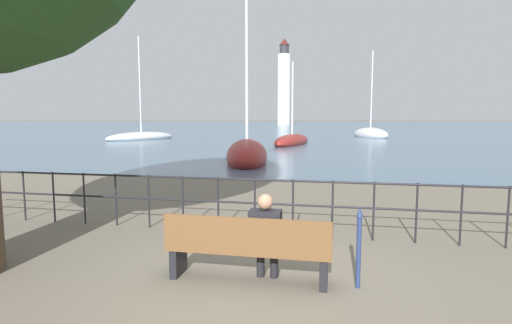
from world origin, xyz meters
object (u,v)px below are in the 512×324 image
seated_person_left (266,233)px  sailboat_2 (247,155)px  closed_umbrella (359,243)px  sailboat_0 (370,134)px  sailboat_4 (141,137)px  harbor_lighthouse (284,85)px  sailboat_1 (292,141)px  park_bench (247,249)px

seated_person_left → sailboat_2: (-3.40, 13.83, -0.28)m
closed_umbrella → sailboat_2: size_ratio=0.11×
seated_person_left → sailboat_0: (4.57, 42.06, -0.30)m
sailboat_2 → sailboat_4: bearing=118.5°
sailboat_2 → harbor_lighthouse: bearing=85.8°
sailboat_0 → sailboat_4: 25.15m
sailboat_2 → seated_person_left: bearing=-87.0°
sailboat_0 → sailboat_1: (-7.38, -13.89, -0.09)m
park_bench → closed_umbrella: closed_umbrella is taller
closed_umbrella → sailboat_4: (-19.88, 32.48, -0.31)m
sailboat_0 → sailboat_2: (-7.97, -28.23, 0.01)m
sailboat_1 → harbor_lighthouse: size_ratio=0.31×
park_bench → sailboat_1: (-2.58, 28.25, -0.18)m
harbor_lighthouse → sailboat_1: bearing=-82.0°
seated_person_left → closed_umbrella: size_ratio=1.12×
sailboat_2 → closed_umbrella: bearing=-82.5°
sailboat_1 → sailboat_4: sailboat_4 is taller
seated_person_left → sailboat_0: size_ratio=0.12×
sailboat_0 → closed_umbrella: bearing=-119.5°
sailboat_2 → sailboat_4: sailboat_4 is taller
seated_person_left → sailboat_0: bearing=83.8°
seated_person_left → sailboat_1: sailboat_1 is taller
seated_person_left → harbor_lighthouse: harbor_lighthouse is taller
park_bench → sailboat_2: bearing=102.9°
park_bench → sailboat_1: bearing=95.2°
seated_person_left → sailboat_4: sailboat_4 is taller
closed_umbrella → sailboat_1: bearing=98.1°
sailboat_0 → harbor_lighthouse: bearing=79.6°
sailboat_1 → sailboat_4: bearing=172.7°
seated_person_left → sailboat_1: bearing=95.7°
park_bench → seated_person_left: 0.32m
park_bench → closed_umbrella: (1.42, 0.11, 0.14)m
harbor_lighthouse → sailboat_4: bearing=-91.8°
park_bench → sailboat_1: size_ratio=0.26×
park_bench → seated_person_left: bearing=20.0°
sailboat_0 → sailboat_4: (-23.27, -9.55, -0.08)m
park_bench → sailboat_1: sailboat_1 is taller
sailboat_4 → seated_person_left: bearing=-37.7°
seated_person_left → harbor_lighthouse: 123.47m
sailboat_0 → sailboat_4: sailboat_4 is taller
park_bench → seated_person_left: seated_person_left is taller
sailboat_2 → sailboat_1: bearing=76.8°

